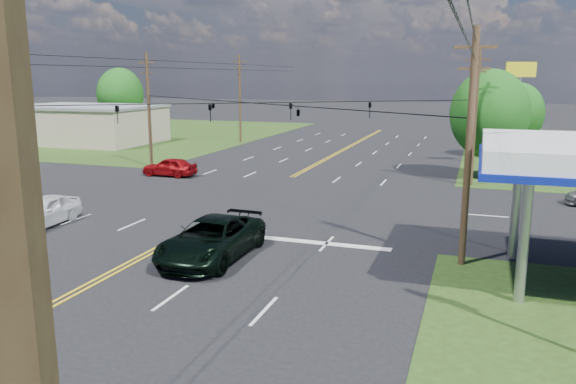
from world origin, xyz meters
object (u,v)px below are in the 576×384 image
(suv_black, at_px, (222,237))
(pickup_white, at_px, (44,211))
(tree_far_l, at_px, (120,95))
(pole_right_far, at_px, (477,101))
(pole_nw, at_px, (149,109))
(tree_right_b, at_px, (516,113))
(tree_right_a, at_px, (490,114))
(pole_ne, at_px, (475,116))
(pole_se, at_px, (469,146))
(retail_nw, at_px, (85,125))
(pole_left_far, at_px, (240,98))
(pickup_dkgreen, at_px, (211,239))

(suv_black, bearing_deg, pickup_white, 175.96)
(tree_far_l, bearing_deg, pole_right_far, -5.08)
(pole_nw, bearing_deg, tree_right_b, 26.95)
(tree_right_a, bearing_deg, pickup_white, -135.22)
(pole_nw, height_order, pole_ne, same)
(pole_se, height_order, tree_right_a, pole_se)
(retail_nw, relative_size, suv_black, 3.24)
(tree_far_l, bearing_deg, pole_nw, -50.44)
(pole_se, xyz_separation_m, pole_right_far, (0.00, 37.00, 0.25))
(pole_right_far, relative_size, tree_right_b, 1.41)
(pole_right_far, bearing_deg, suv_black, -104.48)
(tree_right_a, bearing_deg, suv_black, -115.83)
(retail_nw, relative_size, pole_nw, 1.68)
(pole_right_far, bearing_deg, retail_nw, -172.06)
(pole_left_far, height_order, tree_right_b, pole_left_far)
(pole_nw, relative_size, pole_right_far, 0.95)
(pole_se, xyz_separation_m, pickup_white, (-20.72, -0.56, -4.14))
(retail_nw, xyz_separation_m, suv_black, (33.00, -32.73, -1.28))
(suv_black, bearing_deg, tree_right_a, 66.38)
(pickup_dkgreen, bearing_deg, tree_far_l, 128.89)
(tree_right_a, xyz_separation_m, tree_far_l, (-46.00, 20.00, 0.33))
(pole_right_far, bearing_deg, pole_left_far, 180.00)
(retail_nw, relative_size, tree_right_a, 1.96)
(retail_nw, height_order, pole_ne, pole_ne)
(pole_nw, relative_size, pickup_dkgreen, 1.54)
(retail_nw, height_order, tree_far_l, tree_far_l)
(pole_left_far, height_order, tree_right_a, pole_left_far)
(pole_se, relative_size, suv_black, 1.92)
(pole_nw, xyz_separation_m, tree_right_a, (27.00, 3.00, -0.05))
(tree_far_l, relative_size, pickup_dkgreen, 1.41)
(pole_se, bearing_deg, pole_nw, 145.30)
(pole_se, distance_m, pole_left_far, 45.22)
(pole_nw, xyz_separation_m, pole_right_far, (26.00, 19.00, 0.25))
(pickup_white, bearing_deg, retail_nw, 120.88)
(pole_se, xyz_separation_m, pole_left_far, (-26.00, 37.00, 0.25))
(pole_se, bearing_deg, pickup_dkgreen, -165.36)
(tree_far_l, height_order, suv_black, tree_far_l)
(pole_nw, height_order, tree_right_a, pole_nw)
(pickup_white, bearing_deg, pole_nw, 101.55)
(pole_se, bearing_deg, pole_right_far, 90.00)
(pole_right_far, bearing_deg, pole_se, -90.00)
(pole_ne, distance_m, pole_right_far, 19.00)
(tree_right_b, relative_size, tree_far_l, 0.81)
(retail_nw, relative_size, pickup_white, 3.50)
(retail_nw, bearing_deg, pole_nw, -37.41)
(tree_right_a, relative_size, pickup_white, 1.79)
(pole_right_far, distance_m, pickup_white, 43.11)
(retail_nw, height_order, pole_left_far, pole_left_far)
(retail_nw, bearing_deg, tree_far_l, 101.31)
(pole_se, relative_size, tree_far_l, 1.09)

